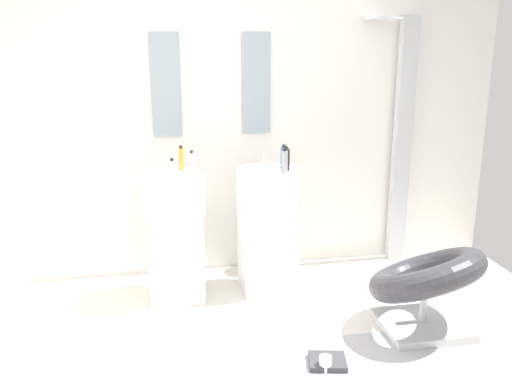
# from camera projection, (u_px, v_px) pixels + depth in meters

# --- Properties ---
(ground_plane) EXTENTS (4.80, 3.60, 0.04)m
(ground_plane) POSITION_uv_depth(u_px,v_px,m) (249.00, 377.00, 3.34)
(ground_plane) COLOR silver
(rear_partition) EXTENTS (4.80, 0.10, 2.60)m
(rear_partition) POSITION_uv_depth(u_px,v_px,m) (211.00, 114.00, 4.54)
(rear_partition) COLOR silver
(rear_partition) RESTS_ON ground_plane
(pedestal_sink_left) EXTENTS (0.47, 0.47, 1.05)m
(pedestal_sink_left) POSITION_uv_depth(u_px,v_px,m) (174.00, 232.00, 4.20)
(pedestal_sink_left) COLOR white
(pedestal_sink_left) RESTS_ON ground_plane
(pedestal_sink_right) EXTENTS (0.47, 0.47, 1.05)m
(pedestal_sink_right) POSITION_uv_depth(u_px,v_px,m) (267.00, 226.00, 4.33)
(pedestal_sink_right) COLOR white
(pedestal_sink_right) RESTS_ON ground_plane
(vanity_mirror_left) EXTENTS (0.22, 0.03, 0.78)m
(vanity_mirror_left) POSITION_uv_depth(u_px,v_px,m) (166.00, 85.00, 4.34)
(vanity_mirror_left) COLOR #8C9EA8
(vanity_mirror_right) EXTENTS (0.22, 0.03, 0.78)m
(vanity_mirror_right) POSITION_uv_depth(u_px,v_px,m) (256.00, 83.00, 4.47)
(vanity_mirror_right) COLOR #8C9EA8
(shower_column) EXTENTS (0.49, 0.24, 2.05)m
(shower_column) POSITION_uv_depth(u_px,v_px,m) (401.00, 137.00, 4.77)
(shower_column) COLOR #B7BABF
(shower_column) RESTS_ON ground_plane
(lounge_chair) EXTENTS (1.09, 1.09, 0.65)m
(lounge_chair) POSITION_uv_depth(u_px,v_px,m) (426.00, 281.00, 3.74)
(lounge_chair) COLOR #B7BABF
(lounge_chair) RESTS_ON ground_plane
(area_rug) EXTENTS (1.28, 0.67, 0.01)m
(area_rug) POSITION_uv_depth(u_px,v_px,m) (345.00, 366.00, 3.40)
(area_rug) COLOR #B2B2B7
(area_rug) RESTS_ON ground_plane
(magazine_charcoal) EXTENTS (0.26, 0.24, 0.04)m
(magazine_charcoal) POSITION_uv_depth(u_px,v_px,m) (327.00, 361.00, 3.41)
(magazine_charcoal) COLOR #38383D
(magazine_charcoal) RESTS_ON area_rug
(coffee_mug) EXTENTS (0.07, 0.07, 0.09)m
(coffee_mug) POSITION_uv_depth(u_px,v_px,m) (325.00, 363.00, 3.35)
(coffee_mug) COLOR white
(coffee_mug) RESTS_ON area_rug
(soap_bottle_clear) EXTENTS (0.04, 0.04, 0.18)m
(soap_bottle_clear) POSITION_uv_depth(u_px,v_px,m) (192.00, 164.00, 4.01)
(soap_bottle_clear) COLOR silver
(soap_bottle_clear) RESTS_ON pedestal_sink_left
(soap_bottle_black) EXTENTS (0.06, 0.06, 0.18)m
(soap_bottle_black) POSITION_uv_depth(u_px,v_px,m) (286.00, 159.00, 4.17)
(soap_bottle_black) COLOR black
(soap_bottle_black) RESTS_ON pedestal_sink_right
(soap_bottle_amber) EXTENTS (0.04, 0.04, 0.18)m
(soap_bottle_amber) POSITION_uv_depth(u_px,v_px,m) (181.00, 159.00, 4.19)
(soap_bottle_amber) COLOR #C68C38
(soap_bottle_amber) RESTS_ON pedestal_sink_left
(soap_bottle_blue) EXTENTS (0.05, 0.05, 0.18)m
(soap_bottle_blue) POSITION_uv_depth(u_px,v_px,m) (284.00, 157.00, 4.25)
(soap_bottle_blue) COLOR #4C72B7
(soap_bottle_blue) RESTS_ON pedestal_sink_right
(soap_bottle_white) EXTENTS (0.04, 0.04, 0.15)m
(soap_bottle_white) POSITION_uv_depth(u_px,v_px,m) (172.00, 169.00, 3.94)
(soap_bottle_white) COLOR white
(soap_bottle_white) RESTS_ON pedestal_sink_left
(soap_bottle_grey) EXTENTS (0.04, 0.04, 0.18)m
(soap_bottle_grey) POSITION_uv_depth(u_px,v_px,m) (285.00, 162.00, 4.10)
(soap_bottle_grey) COLOR #99999E
(soap_bottle_grey) RESTS_ON pedestal_sink_right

